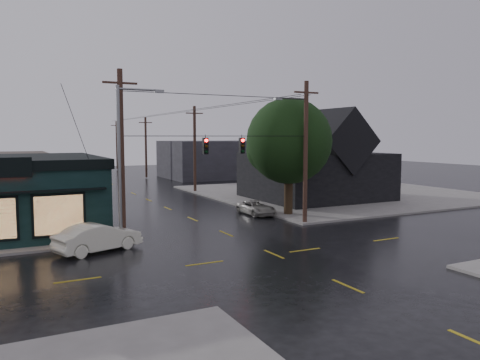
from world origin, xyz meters
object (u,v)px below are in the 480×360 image
utility_pole_ne (305,224)px  corner_tree (289,141)px  sedan_cream (98,238)px  suv_silver (256,208)px  utility_pole_nw (124,242)px

utility_pole_ne → corner_tree: bearing=76.1°
sedan_cream → suv_silver: sedan_cream is taller
utility_pole_nw → sedan_cream: (-1.74, -1.64, 0.78)m
utility_pole_nw → utility_pole_ne: bearing=0.0°
sedan_cream → corner_tree: bearing=-91.9°
sedan_cream → utility_pole_ne: bearing=-104.0°
utility_pole_nw → utility_pole_ne: 13.00m
utility_pole_nw → sedan_cream: 2.52m
corner_tree → suv_silver: (-2.07, 1.53, -5.33)m
utility_pole_nw → corner_tree: bearing=14.4°
corner_tree → utility_pole_nw: size_ratio=0.90×
suv_silver → sedan_cream: bearing=-154.2°
utility_pole_nw → suv_silver: (11.81, 5.09, 0.56)m
utility_pole_nw → suv_silver: utility_pole_nw is taller
corner_tree → utility_pole_ne: size_ratio=0.90×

